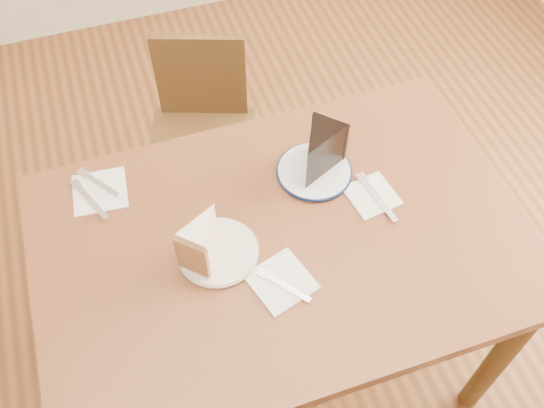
{
  "coord_description": "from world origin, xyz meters",
  "views": [
    {
      "loc": [
        -0.28,
        -0.76,
        1.99
      ],
      "look_at": [
        -0.0,
        0.07,
        0.8
      ],
      "focal_mm": 40.0,
      "sensor_mm": 36.0,
      "label": 1
    }
  ],
  "objects_px": {
    "chair_far": "(203,133)",
    "chocolate_cake": "(318,155)",
    "carrot_cake": "(205,238)",
    "plate_cream": "(218,252)",
    "table": "(281,258)",
    "plate_navy": "(314,171)"
  },
  "relations": [
    {
      "from": "table",
      "to": "carrot_cake",
      "type": "bearing_deg",
      "value": 176.21
    },
    {
      "from": "plate_navy",
      "to": "carrot_cake",
      "type": "distance_m",
      "value": 0.37
    },
    {
      "from": "table",
      "to": "chair_far",
      "type": "distance_m",
      "value": 0.75
    },
    {
      "from": "plate_cream",
      "to": "plate_navy",
      "type": "height_order",
      "value": "same"
    },
    {
      "from": "plate_cream",
      "to": "chocolate_cake",
      "type": "height_order",
      "value": "chocolate_cake"
    },
    {
      "from": "plate_navy",
      "to": "chocolate_cake",
      "type": "height_order",
      "value": "chocolate_cake"
    },
    {
      "from": "table",
      "to": "plate_navy",
      "type": "relative_size",
      "value": 6.29
    },
    {
      "from": "table",
      "to": "carrot_cake",
      "type": "distance_m",
      "value": 0.25
    },
    {
      "from": "plate_cream",
      "to": "plate_navy",
      "type": "bearing_deg",
      "value": 27.35
    },
    {
      "from": "carrot_cake",
      "to": "chair_far",
      "type": "bearing_deg",
      "value": 122.55
    },
    {
      "from": "plate_navy",
      "to": "chocolate_cake",
      "type": "bearing_deg",
      "value": -31.42
    },
    {
      "from": "chair_far",
      "to": "chocolate_cake",
      "type": "xyz_separation_m",
      "value": [
        0.2,
        -0.55,
        0.41
      ]
    },
    {
      "from": "table",
      "to": "chocolate_cake",
      "type": "distance_m",
      "value": 0.28
    },
    {
      "from": "chair_far",
      "to": "chocolate_cake",
      "type": "height_order",
      "value": "chocolate_cake"
    },
    {
      "from": "table",
      "to": "plate_navy",
      "type": "xyz_separation_m",
      "value": [
        0.15,
        0.16,
        0.1
      ]
    },
    {
      "from": "plate_navy",
      "to": "plate_cream",
      "type": "bearing_deg",
      "value": -152.65
    },
    {
      "from": "chair_far",
      "to": "carrot_cake",
      "type": "xyz_separation_m",
      "value": [
        -0.14,
        -0.69,
        0.4
      ]
    },
    {
      "from": "plate_cream",
      "to": "carrot_cake",
      "type": "distance_m",
      "value": 0.07
    },
    {
      "from": "carrot_cake",
      "to": "chocolate_cake",
      "type": "xyz_separation_m",
      "value": [
        0.34,
        0.15,
        0.01
      ]
    },
    {
      "from": "carrot_cake",
      "to": "table",
      "type": "bearing_deg",
      "value": 40.03
    },
    {
      "from": "plate_cream",
      "to": "chocolate_cake",
      "type": "distance_m",
      "value": 0.36
    },
    {
      "from": "table",
      "to": "plate_cream",
      "type": "height_order",
      "value": "plate_cream"
    }
  ]
}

